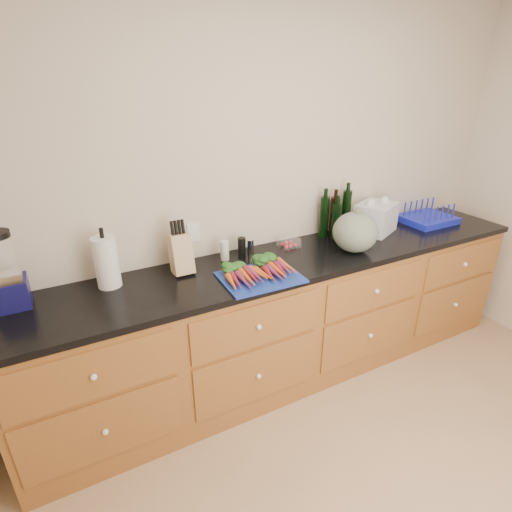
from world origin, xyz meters
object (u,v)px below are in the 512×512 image
blender_appliance (6,275)px  dish_rack (427,218)px  paper_towel (106,262)px  carrots (258,271)px  tomato_box (289,243)px  cutting_board (260,277)px  knife_block (181,254)px  squash (355,232)px

blender_appliance → dish_rack: blender_appliance is taller
blender_appliance → paper_towel: size_ratio=1.40×
carrots → tomato_box: 0.50m
tomato_box → cutting_board: bearing=-140.9°
carrots → tomato_box: size_ratio=3.11×
blender_appliance → tomato_box: blender_appliance is taller
knife_block → paper_towel: bearing=177.3°
cutting_board → knife_block: size_ratio=1.92×
carrots → squash: (0.76, 0.03, 0.10)m
carrots → blender_appliance: (-1.29, 0.29, 0.15)m
blender_appliance → knife_block: (0.90, -0.02, -0.06)m
paper_towel → dish_rack: size_ratio=0.73×
carrots → dish_rack: (1.69, 0.21, 0.01)m
squash → cutting_board: bearing=-175.3°
dish_rack → paper_towel: bearing=178.2°
paper_towel → squash: bearing=-9.3°
paper_towel → tomato_box: size_ratio=2.19×
cutting_board → squash: 0.78m
squash → knife_block: squash is taller
cutting_board → tomato_box: (0.41, 0.33, 0.03)m
squash → paper_towel: (-1.57, 0.26, 0.01)m
paper_towel → dish_rack: bearing=-1.8°
carrots → dish_rack: 1.70m
cutting_board → tomato_box: bearing=39.1°
tomato_box → carrots: bearing=-143.8°
squash → tomato_box: 0.46m
dish_rack → cutting_board: bearing=-171.9°
cutting_board → squash: size_ratio=1.53×
blender_appliance → dish_rack: bearing=-1.5°
blender_appliance → paper_towel: 0.48m
cutting_board → paper_towel: bearing=158.3°
tomato_box → dish_rack: 1.29m
blender_appliance → dish_rack: 2.98m
cutting_board → knife_block: bearing=141.9°
carrots → knife_block: bearing=145.1°
cutting_board → squash: squash is taller
cutting_board → carrots: size_ratio=1.11×
carrots → knife_block: size_ratio=1.74×
cutting_board → blender_appliance: (-1.29, 0.32, 0.18)m
tomato_box → paper_towel: bearing=-179.5°
blender_appliance → knife_block: blender_appliance is taller
cutting_board → blender_appliance: blender_appliance is taller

